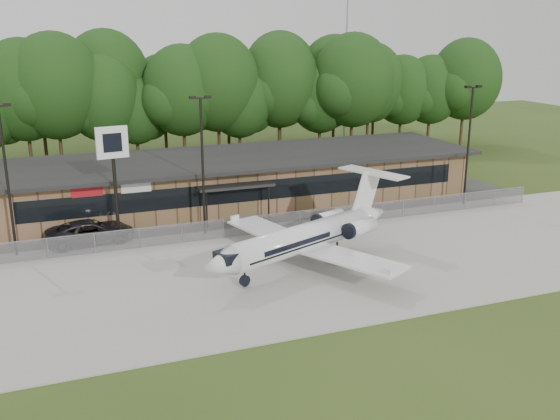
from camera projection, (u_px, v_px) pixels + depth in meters
name	position (u px, v px, depth m)	size (l,w,h in m)	color
ground	(372.00, 316.00, 33.24)	(160.00, 160.00, 0.00)	#344819
apron	(312.00, 264.00, 40.41)	(64.00, 18.00, 0.08)	#9E9B93
parking_lot	(256.00, 216.00, 50.74)	(50.00, 9.00, 0.06)	#383835
terminal	(239.00, 179.00, 54.12)	(41.00, 11.65, 4.30)	#896144
fence	(275.00, 223.00, 46.49)	(46.00, 0.04, 1.52)	gray
treeline	(191.00, 96.00, 68.84)	(72.00, 12.00, 15.00)	#133410
radio_mast	(346.00, 46.00, 80.27)	(0.20, 0.20, 25.00)	gray
light_pole_left	(6.00, 169.00, 40.28)	(1.55, 0.30, 10.23)	black
light_pole_mid	(202.00, 155.00, 44.68)	(1.55, 0.30, 10.23)	black
light_pole_right	(469.00, 136.00, 52.47)	(1.55, 0.30, 10.23)	black
business_jet	(308.00, 237.00, 39.72)	(15.66, 13.98, 5.38)	white
suv	(91.00, 232.00, 44.21)	(2.81, 6.08, 1.69)	#323235
pole_sign	(113.00, 155.00, 42.73)	(2.20, 0.58, 8.35)	black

